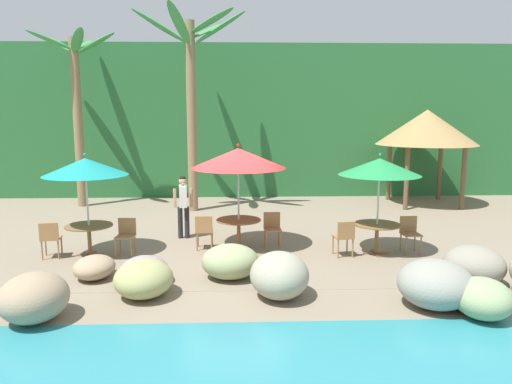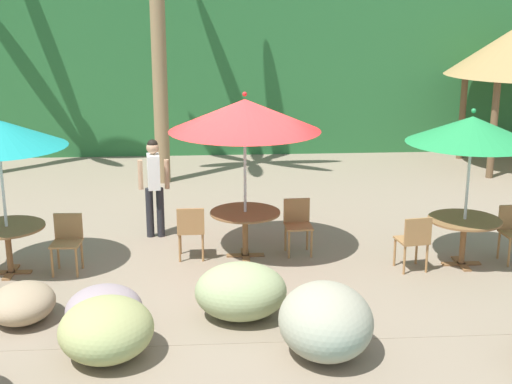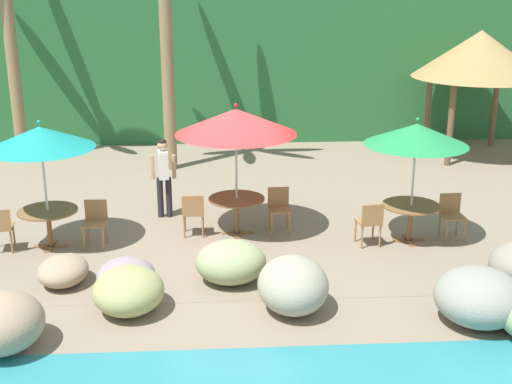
{
  "view_description": "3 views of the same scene",
  "coord_description": "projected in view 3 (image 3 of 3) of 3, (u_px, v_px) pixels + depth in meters",
  "views": [
    {
      "loc": [
        0.18,
        -11.41,
        3.36
      ],
      "look_at": [
        0.62,
        0.5,
        1.4
      ],
      "focal_mm": 34.07,
      "sensor_mm": 36.0,
      "label": 1
    },
    {
      "loc": [
        -0.39,
        -10.28,
        4.0
      ],
      "look_at": [
        0.36,
        0.43,
        1.03
      ],
      "focal_mm": 49.94,
      "sensor_mm": 36.0,
      "label": 2
    },
    {
      "loc": [
        -0.23,
        -12.27,
        4.95
      ],
      "look_at": [
        0.55,
        0.05,
        0.95
      ],
      "focal_mm": 47.82,
      "sensor_mm": 36.0,
      "label": 3
    }
  ],
  "objects": [
    {
      "name": "chair_teal_seaward",
      "position": [
        95.0,
        220.0,
        12.79
      ],
      "size": [
        0.44,
        0.45,
        0.87
      ],
      "color": "#9E7042",
      "rests_on": "ground"
    },
    {
      "name": "terrace_deck",
      "position": [
        228.0,
        240.0,
        13.19
      ],
      "size": [
        18.0,
        5.2,
        0.01
      ],
      "color": "gray",
      "rests_on": "ground"
    },
    {
      "name": "chair_teal_inland",
      "position": [
        0.0,
        227.0,
        12.45
      ],
      "size": [
        0.48,
        0.48,
        0.87
      ],
      "color": "#9E7042",
      "rests_on": "ground"
    },
    {
      "name": "rock_seawall",
      "position": [
        373.0,
        289.0,
        10.32
      ],
      "size": [
        14.93,
        3.21,
        0.93
      ],
      "color": "gray",
      "rests_on": "ground"
    },
    {
      "name": "ground_plane",
      "position": [
        228.0,
        240.0,
        13.19
      ],
      "size": [
        120.0,
        120.0,
        0.0
      ],
      "primitive_type": "plane",
      "color": "gray"
    },
    {
      "name": "umbrella_green",
      "position": [
        416.0,
        134.0,
        12.5
      ],
      "size": [
        1.92,
        1.92,
        2.42
      ],
      "color": "silver",
      "rests_on": "ground"
    },
    {
      "name": "palm_tree_nearest",
      "position": [
        7.0,
        13.0,
        17.46
      ],
      "size": [
        2.89,
        3.0,
        6.09
      ],
      "color": "olive",
      "rests_on": "ground"
    },
    {
      "name": "waiter_in_white",
      "position": [
        164.0,
        172.0,
        14.14
      ],
      "size": [
        0.52,
        0.36,
        1.7
      ],
      "color": "#232328",
      "rests_on": "ground"
    },
    {
      "name": "palapa_hut",
      "position": [
        480.0,
        55.0,
        18.44
      ],
      "size": [
        3.61,
        3.61,
        3.46
      ],
      "color": "brown",
      "rests_on": "ground"
    },
    {
      "name": "umbrella_red",
      "position": [
        236.0,
        122.0,
        12.82
      ],
      "size": [
        2.32,
        2.32,
        2.61
      ],
      "color": "silver",
      "rests_on": "ground"
    },
    {
      "name": "foliage_backdrop",
      "position": [
        220.0,
        39.0,
        20.81
      ],
      "size": [
        28.0,
        2.4,
        6.0
      ],
      "color": "#286633",
      "rests_on": "ground"
    },
    {
      "name": "chair_red_seaward",
      "position": [
        279.0,
        206.0,
        13.54
      ],
      "size": [
        0.44,
        0.45,
        0.87
      ],
      "color": "#9E7042",
      "rests_on": "ground"
    },
    {
      "name": "dining_table_red",
      "position": [
        237.0,
        204.0,
        13.33
      ],
      "size": [
        1.1,
        1.1,
        0.74
      ],
      "color": "brown",
      "rests_on": "ground"
    },
    {
      "name": "chair_green_seaward",
      "position": [
        451.0,
        213.0,
        13.16
      ],
      "size": [
        0.44,
        0.45,
        0.87
      ],
      "color": "#9E7042",
      "rests_on": "ground"
    },
    {
      "name": "dining_table_teal",
      "position": [
        48.0,
        216.0,
        12.67
      ],
      "size": [
        1.1,
        1.1,
        0.74
      ],
      "color": "brown",
      "rests_on": "ground"
    },
    {
      "name": "chair_red_inland",
      "position": [
        193.0,
        212.0,
        13.22
      ],
      "size": [
        0.42,
        0.43,
        0.87
      ],
      "color": "#9E7042",
      "rests_on": "ground"
    },
    {
      "name": "dining_table_green",
      "position": [
        411.0,
        211.0,
        12.96
      ],
      "size": [
        1.1,
        1.1,
        0.74
      ],
      "color": "brown",
      "rests_on": "ground"
    },
    {
      "name": "umbrella_teal",
      "position": [
        40.0,
        138.0,
        12.2
      ],
      "size": [
        1.94,
        1.94,
        2.44
      ],
      "color": "silver",
      "rests_on": "ground"
    },
    {
      "name": "chair_green_inland",
      "position": [
        370.0,
        221.0,
        12.73
      ],
      "size": [
        0.48,
        0.49,
        0.87
      ],
      "color": "#9E7042",
      "rests_on": "ground"
    }
  ]
}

